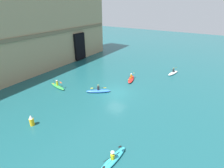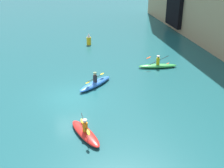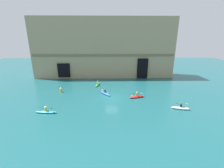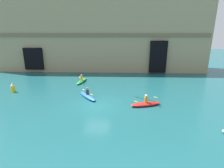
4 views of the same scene
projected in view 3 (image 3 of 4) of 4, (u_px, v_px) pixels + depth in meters
The scene contains 8 objects.
ground_plane at pixel (112, 98), 28.79m from camera, with size 120.00×120.00×0.00m, color #195156.
cliff_bluff at pixel (104, 48), 43.14m from camera, with size 39.33×6.71×16.45m.
kayak_red at pixel (137, 97), 28.89m from camera, with size 3.22×1.63×1.15m.
kayak_green at pixel (98, 84), 36.44m from camera, with size 1.30×3.43×1.13m.
kayak_white at pixel (181, 108), 24.20m from camera, with size 3.00×1.36×1.18m.
kayak_blue at pixel (105, 93), 30.69m from camera, with size 2.53×3.16×1.16m.
kayak_cyan at pixel (46, 112), 23.01m from camera, with size 3.47×0.96×1.04m.
marker_buoy at pixel (61, 89), 31.84m from camera, with size 0.46×0.46×1.23m.
Camera 3 is at (-0.49, -26.70, 11.10)m, focal length 24.00 mm.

